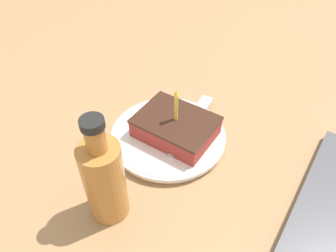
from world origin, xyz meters
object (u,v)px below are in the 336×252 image
at_px(bottle, 104,179).
at_px(cake_slice, 176,126).
at_px(plate, 168,136).
at_px(fork, 194,120).

bearing_deg(bottle, cake_slice, -1.74).
xyz_separation_m(plate, fork, (0.06, -0.02, 0.01)).
relative_size(plate, bottle, 1.13).
height_order(cake_slice, fork, cake_slice).
height_order(cake_slice, bottle, bottle).
xyz_separation_m(plate, cake_slice, (0.01, -0.01, 0.03)).
bearing_deg(plate, cake_slice, -57.94).
distance_m(fork, bottle, 0.24).
bearing_deg(cake_slice, plate, 122.06).
distance_m(cake_slice, fork, 0.05).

